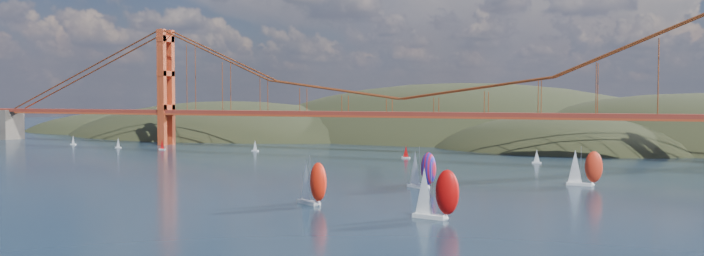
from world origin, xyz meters
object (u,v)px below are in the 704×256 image
racer_1 (435,192)px  racer_rwb (421,169)px  racer_3 (584,167)px  racer_0 (312,182)px

racer_1 → racer_rwb: 43.36m
racer_1 → racer_rwb: size_ratio=1.02×
racer_3 → racer_rwb: size_ratio=0.98×
racer_3 → racer_rwb: (-35.62, -21.85, 0.07)m
racer_rwb → racer_3: bearing=57.3°
racer_1 → racer_3: bearing=82.5°
racer_0 → racer_1: (28.46, -5.40, 0.11)m
racer_0 → racer_rwb: 36.62m
racer_3 → racer_rwb: bearing=-143.8°
racer_0 → racer_1: 28.96m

